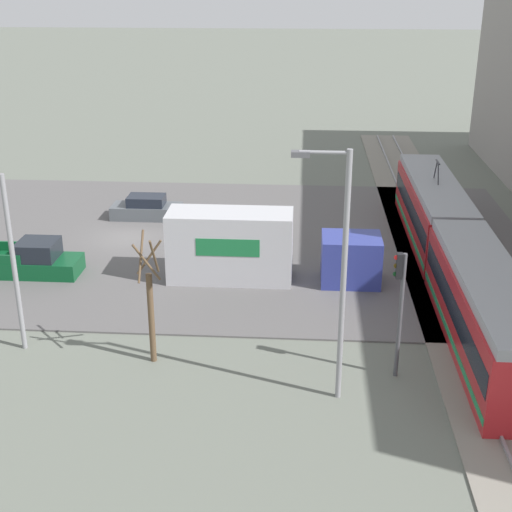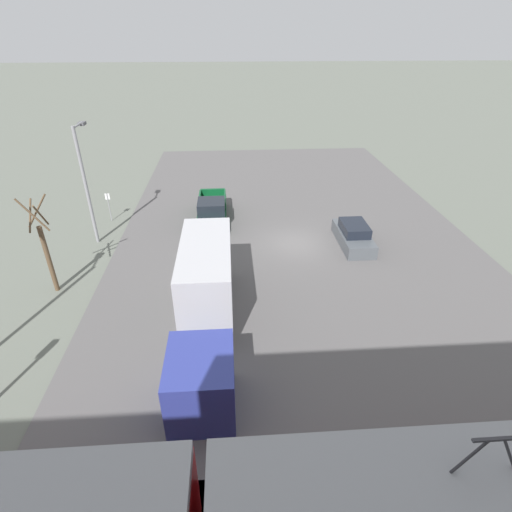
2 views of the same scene
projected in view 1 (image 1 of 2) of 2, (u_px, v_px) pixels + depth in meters
ground_plane at (129, 239)px, 40.91m from camera, size 320.00×320.00×0.00m
road_surface at (129, 238)px, 40.89m from camera, size 22.86×45.39×0.08m
rail_bed at (434, 245)px, 39.78m from camera, size 57.12×4.40×0.22m
light_rail_tram at (455, 252)px, 34.43m from camera, size 25.50×2.70×4.42m
box_truck at (259, 249)px, 34.77m from camera, size 2.35×10.35×3.46m
pickup_truck at (26, 261)px, 35.80m from camera, size 2.01×5.63×1.76m
sedan_car_0 at (147, 209)px, 43.92m from camera, size 1.76×4.29×1.42m
traffic_light_pole at (399, 298)px, 25.90m from camera, size 0.28×0.47×4.99m
street_tree at (151, 305)px, 27.24m from camera, size 1.25×1.03×5.29m
street_lamp_near_crossing at (6, 250)px, 27.51m from camera, size 0.36×1.95×7.32m
street_lamp_mid_block at (339, 264)px, 23.84m from camera, size 0.36×1.95×9.11m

